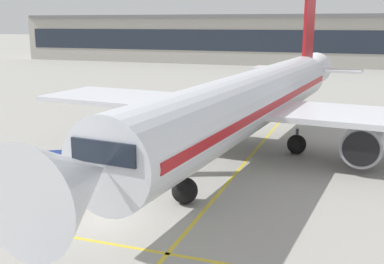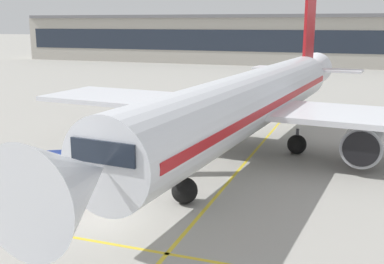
# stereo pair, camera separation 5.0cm
# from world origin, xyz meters

# --- Properties ---
(ground_plane) EXTENTS (600.00, 600.00, 0.00)m
(ground_plane) POSITION_xyz_m (0.00, 0.00, 0.00)
(ground_plane) COLOR #9E9B93
(parked_airplane) EXTENTS (34.52, 44.80, 14.88)m
(parked_airplane) POSITION_xyz_m (4.10, 14.16, 3.75)
(parked_airplane) COLOR silver
(parked_airplane) RESTS_ON ground
(belt_loader) EXTENTS (5.40, 3.45, 2.81)m
(belt_loader) POSITION_xyz_m (-0.24, 7.29, 0.84)
(belt_loader) COLOR silver
(belt_loader) RESTS_ON ground
(baggage_cart_lead) EXTENTS (2.76, 2.39, 1.91)m
(baggage_cart_lead) POSITION_xyz_m (-2.59, 4.54, 1.00)
(baggage_cart_lead) COLOR #515156
(baggage_cart_lead) RESTS_ON ground
(baggage_cart_second) EXTENTS (2.76, 2.39, 1.91)m
(baggage_cart_second) POSITION_xyz_m (-5.17, 3.34, 1.00)
(baggage_cart_second) COLOR #515156
(baggage_cart_second) RESTS_ON ground
(baggage_cart_third) EXTENTS (2.76, 2.39, 1.91)m
(baggage_cart_third) POSITION_xyz_m (-7.51, 1.87, 1.00)
(baggage_cart_third) COLOR #515156
(baggage_cart_third) RESTS_ON ground
(ground_crew_by_loader) EXTENTS (0.52, 0.38, 1.74)m
(ground_crew_by_loader) POSITION_xyz_m (-1.32, 7.32, 1.00)
(ground_crew_by_loader) COLOR #514C42
(ground_crew_by_loader) RESTS_ON ground
(ground_crew_by_carts) EXTENTS (0.30, 0.56, 1.74)m
(ground_crew_by_carts) POSITION_xyz_m (-0.67, 7.04, 1.00)
(ground_crew_by_carts) COLOR #333847
(ground_crew_by_carts) RESTS_ON ground
(safety_cone_engine_keepout) EXTENTS (0.62, 0.62, 0.70)m
(safety_cone_engine_keepout) POSITION_xyz_m (-2.19, 14.19, 0.34)
(safety_cone_engine_keepout) COLOR black
(safety_cone_engine_keepout) RESTS_ON ground
(safety_cone_wingtip) EXTENTS (0.58, 0.58, 0.66)m
(safety_cone_wingtip) POSITION_xyz_m (-3.56, 12.33, 0.32)
(safety_cone_wingtip) COLOR black
(safety_cone_wingtip) RESTS_ON ground
(safety_cone_nose_mark) EXTENTS (0.58, 0.58, 0.66)m
(safety_cone_nose_mark) POSITION_xyz_m (-4.09, 10.32, 0.32)
(safety_cone_nose_mark) COLOR black
(safety_cone_nose_mark) RESTS_ON ground
(apron_guidance_line_lead_in) EXTENTS (0.20, 110.00, 0.01)m
(apron_guidance_line_lead_in) POSITION_xyz_m (4.29, 13.39, 0.00)
(apron_guidance_line_lead_in) COLOR yellow
(apron_guidance_line_lead_in) RESTS_ON ground
(apron_guidance_line_stop_bar) EXTENTS (12.00, 0.20, 0.01)m
(apron_guidance_line_stop_bar) POSITION_xyz_m (4.03, -2.21, 0.00)
(apron_guidance_line_stop_bar) COLOR yellow
(apron_guidance_line_stop_bar) RESTS_ON ground
(terminal_building) EXTENTS (118.38, 22.05, 10.90)m
(terminal_building) POSITION_xyz_m (-9.44, 93.24, 5.40)
(terminal_building) COLOR #A8A399
(terminal_building) RESTS_ON ground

